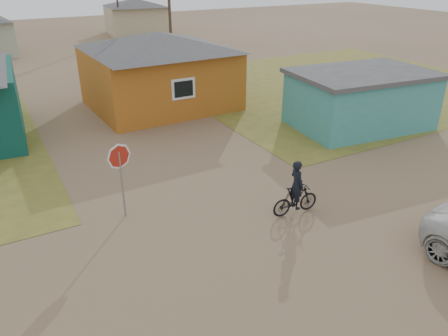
{
  "coord_description": "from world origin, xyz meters",
  "views": [
    {
      "loc": [
        -5.62,
        -7.7,
        7.09
      ],
      "look_at": [
        0.29,
        3.0,
        1.3
      ],
      "focal_mm": 35.0,
      "sensor_mm": 36.0,
      "label": 1
    }
  ],
  "objects": [
    {
      "name": "stop_sign",
      "position": [
        -2.7,
        3.85,
        1.77
      ],
      "size": [
        0.78,
        0.12,
        2.4
      ],
      "color": "gray",
      "rests_on": "ground"
    },
    {
      "name": "house_yellow",
      "position": [
        2.5,
        14.0,
        2.0
      ],
      "size": [
        7.72,
        6.76,
        3.9
      ],
      "color": "#AE5E1A",
      "rests_on": "ground"
    },
    {
      "name": "ground",
      "position": [
        0.0,
        0.0,
        0.0
      ],
      "size": [
        120.0,
        120.0,
        0.0
      ],
      "primitive_type": "plane",
      "color": "#83674C"
    },
    {
      "name": "utility_pole_near",
      "position": [
        6.5,
        22.0,
        4.14
      ],
      "size": [
        1.4,
        0.2,
        8.0
      ],
      "color": "#423127",
      "rests_on": "ground"
    },
    {
      "name": "house_beige_east",
      "position": [
        10.0,
        40.0,
        1.86
      ],
      "size": [
        6.95,
        6.05,
        3.6
      ],
      "color": "tan",
      "rests_on": "ground"
    },
    {
      "name": "cyclist",
      "position": [
        1.95,
        1.46,
        0.65
      ],
      "size": [
        1.6,
        0.59,
        1.78
      ],
      "color": "black",
      "rests_on": "ground"
    },
    {
      "name": "grass_ne",
      "position": [
        14.0,
        13.0,
        0.01
      ],
      "size": [
        20.0,
        18.0,
        0.0
      ],
      "primitive_type": "cube",
      "color": "olive",
      "rests_on": "ground"
    },
    {
      "name": "shed_turquoise",
      "position": [
        9.5,
        6.5,
        1.31
      ],
      "size": [
        6.71,
        4.93,
        2.6
      ],
      "color": "teal",
      "rests_on": "ground"
    }
  ]
}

